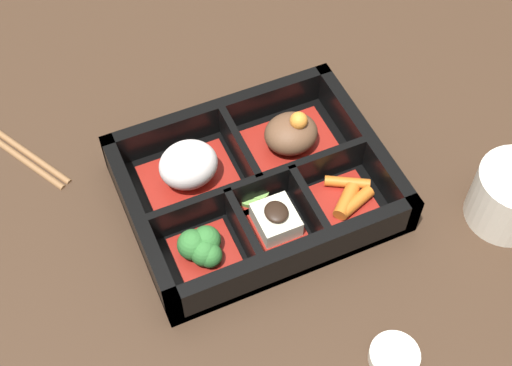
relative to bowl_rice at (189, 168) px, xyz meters
The scene contains 11 objects.
ground_plane 0.08m from the bowl_rice, 33.91° to the right, with size 3.00×3.00×0.00m, color #382619.
bento_base 0.08m from the bowl_rice, 33.91° to the right, with size 0.26×0.21×0.01m.
bento_rim 0.07m from the bowl_rice, 35.88° to the right, with size 0.26×0.21×0.05m.
bowl_rice is the anchor object (origin of this frame).
bowl_stew 0.12m from the bowl_rice, ahead, with size 0.10×0.08×0.05m.
bowl_greens 0.09m from the bowl_rice, 102.90° to the right, with size 0.06×0.06×0.04m.
bowl_tofu 0.11m from the bowl_rice, 56.85° to the right, with size 0.05×0.06×0.03m.
bowl_carrots 0.16m from the bowl_rice, 33.21° to the right, with size 0.07×0.06×0.02m.
bowl_pickles 0.07m from the bowl_rice, 43.90° to the right, with size 0.04×0.03×0.01m.
tea_cup 0.33m from the bowl_rice, 29.85° to the right, with size 0.08×0.08×0.06m.
sauce_dish 0.27m from the bowl_rice, 68.51° to the right, with size 0.05×0.05×0.01m.
Camera 1 is at (-0.17, -0.39, 0.62)m, focal length 50.00 mm.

